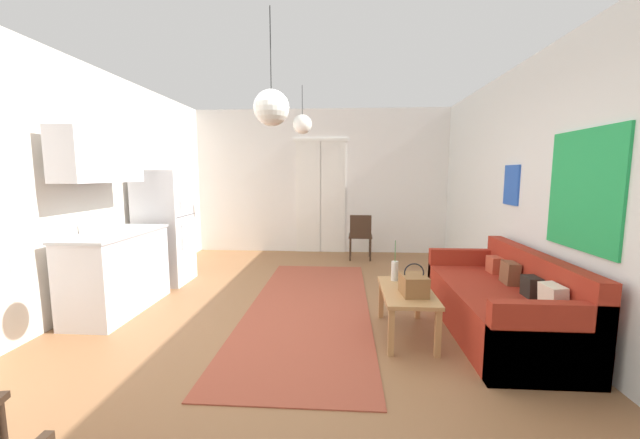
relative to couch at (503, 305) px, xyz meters
The scene contains 14 objects.
ground_plane 2.06m from the couch, behind, with size 5.52×8.12×0.10m, color #8E603D.
wall_back 4.37m from the couch, 118.75° to the left, with size 5.12×0.13×2.81m.
wall_right 1.23m from the couch, 11.98° to the right, with size 0.12×7.72×2.81m.
wall_left 4.68m from the couch, behind, with size 0.12×7.72×2.81m.
area_rug 2.06m from the couch, 164.19° to the left, with size 1.38×3.73×0.01m, color #9E4733.
couch is the anchor object (origin of this frame).
coffee_table 0.97m from the couch, behind, with size 0.47×0.92×0.45m.
bamboo_vase 1.09m from the couch, 169.43° to the left, with size 0.07×0.07×0.42m.
handbag 0.99m from the couch, 164.77° to the right, with size 0.24×0.30×0.30m.
refrigerator 4.39m from the couch, 160.76° to the left, with size 0.65×0.64×1.61m.
kitchen_counter 4.18m from the couch, behind, with size 0.58×1.31×2.02m.
accent_chair 3.26m from the couch, 112.83° to the left, with size 0.43×0.41×0.83m.
pendant_lamp_near 2.86m from the couch, 162.72° to the right, with size 0.28×0.28×0.88m.
pendant_lamp_far 3.45m from the couch, 140.38° to the left, with size 0.28×0.28×0.68m.
Camera 1 is at (0.47, -3.43, 1.55)m, focal length 20.44 mm.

